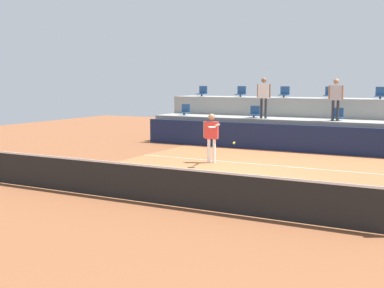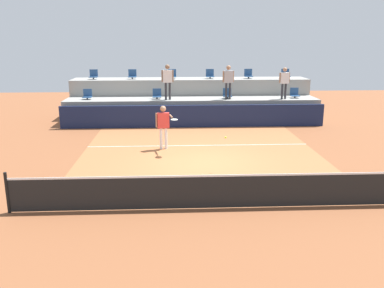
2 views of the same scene
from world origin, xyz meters
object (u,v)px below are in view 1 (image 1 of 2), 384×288
object	(u,v)px
stadium_chair_lower_left	(254,113)
stadium_chair_upper_mid_left	(284,93)
tennis_ball	(234,143)
stadium_chair_upper_left	(241,92)
spectator_in_grey	(264,94)
stadium_chair_lower_right	(338,115)
tennis_player	(212,133)
spectator_leaning_on_rail	(336,95)
stadium_chair_lower_far_left	(185,110)
stadium_chair_upper_mid_right	(330,93)
stadium_chair_upper_far_left	(202,92)
stadium_chair_upper_right	(381,94)

from	to	relation	value
stadium_chair_lower_left	stadium_chair_upper_mid_left	distance (m)	2.14
tennis_ball	stadium_chair_upper_left	bearing A→B (deg)	111.30
spectator_in_grey	stadium_chair_lower_right	bearing A→B (deg)	7.11
stadium_chair_upper_mid_left	tennis_player	distance (m)	7.22
spectator_leaning_on_rail	stadium_chair_upper_mid_left	bearing A→B (deg)	142.29
stadium_chair_lower_left	spectator_in_grey	size ratio (longest dim) A/B	0.29
stadium_chair_lower_right	stadium_chair_upper_mid_left	size ratio (longest dim) A/B	1.00
stadium_chair_lower_far_left	stadium_chair_upper_mid_left	distance (m)	4.77
stadium_chair_upper_left	spectator_in_grey	world-z (taller)	spectator_in_grey
stadium_chair_lower_far_left	stadium_chair_upper_mid_left	xyz separation A→B (m)	(4.34, 1.80, 0.85)
stadium_chair_lower_far_left	tennis_ball	size ratio (longest dim) A/B	7.65
tennis_ball	stadium_chair_upper_mid_right	bearing A→B (deg)	87.69
stadium_chair_upper_left	stadium_chair_lower_right	bearing A→B (deg)	-19.69
stadium_chair_upper_mid_right	tennis_ball	xyz separation A→B (m)	(-0.40, -9.96, -1.17)
tennis_ball	stadium_chair_lower_far_left	bearing A→B (deg)	126.46
stadium_chair_lower_right	tennis_player	size ratio (longest dim) A/B	0.30
stadium_chair_lower_right	spectator_leaning_on_rail	bearing A→B (deg)	-92.73
stadium_chair_upper_left	stadium_chair_upper_mid_right	size ratio (longest dim) A/B	1.00
stadium_chair_lower_right	stadium_chair_upper_mid_left	bearing A→B (deg)	147.66
stadium_chair_lower_left	stadium_chair_lower_right	distance (m)	3.64
spectator_leaning_on_rail	tennis_ball	distance (m)	7.94
stadium_chair_upper_far_left	stadium_chair_upper_left	bearing A→B (deg)	0.00
stadium_chair_upper_mid_left	tennis_ball	bearing A→B (deg)	-80.34
stadium_chair_upper_left	tennis_ball	size ratio (longest dim) A/B	7.65
stadium_chair_upper_right	tennis_ball	distance (m)	10.35
stadium_chair_lower_far_left	spectator_leaning_on_rail	distance (m)	7.22
stadium_chair_upper_right	spectator_in_grey	size ratio (longest dim) A/B	0.29
stadium_chair_lower_left	stadium_chair_lower_right	bearing A→B (deg)	0.00
stadium_chair_lower_far_left	spectator_leaning_on_rail	world-z (taller)	spectator_leaning_on_rail
stadium_chair_lower_right	spectator_leaning_on_rail	xyz separation A→B (m)	(-0.02, -0.38, 0.82)
stadium_chair_lower_far_left	stadium_chair_upper_mid_right	distance (m)	6.74
stadium_chair_upper_right	spectator_in_grey	xyz separation A→B (m)	(-4.49, -2.18, 0.01)
stadium_chair_lower_right	spectator_leaning_on_rail	world-z (taller)	spectator_leaning_on_rail
stadium_chair_upper_mid_left	spectator_in_grey	xyz separation A→B (m)	(-0.23, -2.18, 0.01)
stadium_chair_upper_mid_left	tennis_player	bearing A→B (deg)	-92.99
tennis_player	stadium_chair_upper_right	bearing A→B (deg)	56.94
stadium_chair_lower_right	stadium_chair_upper_right	bearing A→B (deg)	51.94
stadium_chair_lower_far_left	stadium_chair_upper_right	xyz separation A→B (m)	(8.59, 1.80, 0.85)
stadium_chair_upper_left	tennis_player	bearing A→B (deg)	-75.65
stadium_chair_upper_mid_left	tennis_ball	world-z (taller)	stadium_chair_upper_mid_left
stadium_chair_upper_right	spectator_leaning_on_rail	world-z (taller)	spectator_leaning_on_rail
stadium_chair_upper_mid_left	spectator_leaning_on_rail	world-z (taller)	spectator_leaning_on_rail
stadium_chair_upper_far_left	spectator_leaning_on_rail	size ratio (longest dim) A/B	0.30
stadium_chair_upper_far_left	stadium_chair_upper_right	distance (m)	8.55
stadium_chair_upper_right	tennis_player	bearing A→B (deg)	-123.06
tennis_player	tennis_ball	bearing A→B (deg)	-54.15
stadium_chair_upper_far_left	spectator_leaning_on_rail	bearing A→B (deg)	-17.04
stadium_chair_upper_right	tennis_player	world-z (taller)	stadium_chair_upper_right
stadium_chair_upper_right	stadium_chair_upper_mid_right	bearing A→B (deg)	180.00
tennis_player	stadium_chair_upper_mid_right	bearing A→B (deg)	70.83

